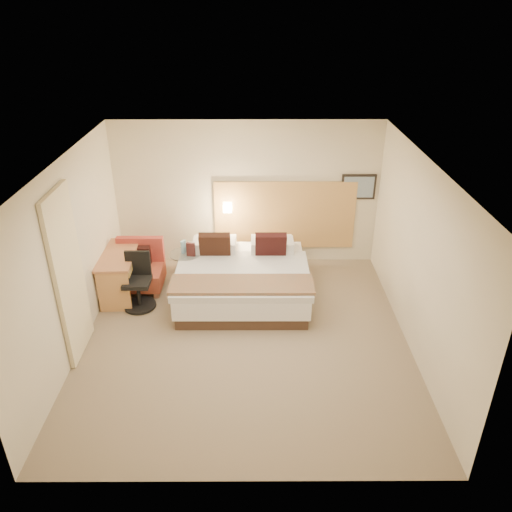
{
  "coord_description": "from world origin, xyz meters",
  "views": [
    {
      "loc": [
        0.13,
        -6.07,
        4.56
      ],
      "look_at": [
        0.16,
        0.56,
        1.1
      ],
      "focal_mm": 35.0,
      "sensor_mm": 36.0,
      "label": 1
    }
  ],
  "objects_px": {
    "lounge_chair": "(140,270)",
    "side_table": "(186,267)",
    "desk_chair": "(138,286)",
    "desk": "(120,262)",
    "bed": "(243,277)"
  },
  "relations": [
    {
      "from": "desk_chair",
      "to": "lounge_chair",
      "type": "bearing_deg",
      "value": 99.93
    },
    {
      "from": "lounge_chair",
      "to": "bed",
      "type": "bearing_deg",
      "value": -9.01
    },
    {
      "from": "side_table",
      "to": "desk_chair",
      "type": "relative_size",
      "value": 0.71
    },
    {
      "from": "desk",
      "to": "desk_chair",
      "type": "bearing_deg",
      "value": -48.1
    },
    {
      "from": "lounge_chair",
      "to": "side_table",
      "type": "xyz_separation_m",
      "value": [
        0.8,
        0.08,
        -0.0
      ]
    },
    {
      "from": "bed",
      "to": "lounge_chair",
      "type": "xyz_separation_m",
      "value": [
        -1.8,
        0.29,
        -0.0
      ]
    },
    {
      "from": "bed",
      "to": "desk_chair",
      "type": "relative_size",
      "value": 2.38
    },
    {
      "from": "desk",
      "to": "desk_chair",
      "type": "xyz_separation_m",
      "value": [
        0.36,
        -0.4,
        -0.22
      ]
    },
    {
      "from": "lounge_chair",
      "to": "desk_chair",
      "type": "relative_size",
      "value": 0.92
    },
    {
      "from": "lounge_chair",
      "to": "desk",
      "type": "bearing_deg",
      "value": -141.35
    },
    {
      "from": "lounge_chair",
      "to": "side_table",
      "type": "bearing_deg",
      "value": 5.86
    },
    {
      "from": "desk_chair",
      "to": "bed",
      "type": "bearing_deg",
      "value": 10.73
    },
    {
      "from": "lounge_chair",
      "to": "desk_chair",
      "type": "height_order",
      "value": "desk_chair"
    },
    {
      "from": "side_table",
      "to": "desk_chair",
      "type": "height_order",
      "value": "desk_chair"
    },
    {
      "from": "desk",
      "to": "desk_chair",
      "type": "distance_m",
      "value": 0.58
    }
  ]
}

